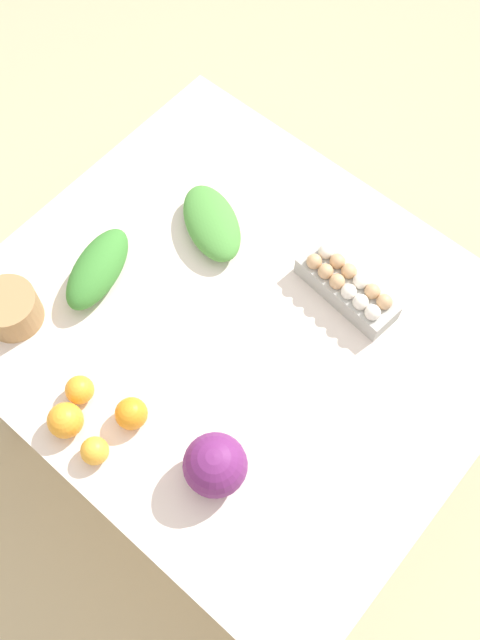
# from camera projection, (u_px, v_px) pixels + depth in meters

# --- Properties ---
(ground_plane) EXTENTS (8.00, 8.00, 0.00)m
(ground_plane) POSITION_uv_depth(u_px,v_px,m) (240.00, 420.00, 2.45)
(ground_plane) COLOR #C6B289
(dining_table) EXTENTS (1.26, 1.10, 0.77)m
(dining_table) POSITION_uv_depth(u_px,v_px,m) (240.00, 339.00, 1.85)
(dining_table) COLOR silver
(dining_table) RESTS_ON ground_plane
(cabbage_purple) EXTENTS (0.14, 0.14, 0.14)m
(cabbage_purple) POSITION_uv_depth(u_px,v_px,m) (215.00, 465.00, 1.53)
(cabbage_purple) COLOR #6B2366
(cabbage_purple) RESTS_ON dining_table
(egg_carton) EXTENTS (0.28, 0.12, 0.09)m
(egg_carton) POSITION_uv_depth(u_px,v_px,m) (347.00, 287.00, 1.76)
(egg_carton) COLOR #A8A8A3
(egg_carton) RESTS_ON dining_table
(paper_bag) EXTENTS (0.14, 0.14, 0.09)m
(paper_bag) POSITION_uv_depth(u_px,v_px,m) (10.00, 309.00, 1.73)
(paper_bag) COLOR #A87F51
(paper_bag) RESTS_ON dining_table
(greens_bunch_chard) EXTENTS (0.18, 0.27, 0.09)m
(greens_bunch_chard) POSITION_uv_depth(u_px,v_px,m) (98.00, 269.00, 1.78)
(greens_bunch_chard) COLOR #3D8433
(greens_bunch_chard) RESTS_ON dining_table
(greens_bunch_beet_tops) EXTENTS (0.28, 0.23, 0.08)m
(greens_bunch_beet_tops) POSITION_uv_depth(u_px,v_px,m) (212.00, 223.00, 1.85)
(greens_bunch_beet_tops) COLOR #4C933D
(greens_bunch_beet_tops) RESTS_ON dining_table
(orange_0) EXTENTS (0.06, 0.06, 0.06)m
(orange_0) POSITION_uv_depth(u_px,v_px,m) (95.00, 451.00, 1.59)
(orange_0) COLOR #F9A833
(orange_0) RESTS_ON dining_table
(orange_1) EXTENTS (0.08, 0.08, 0.08)m
(orange_1) POSITION_uv_depth(u_px,v_px,m) (65.00, 420.00, 1.61)
(orange_1) COLOR orange
(orange_1) RESTS_ON dining_table
(orange_2) EXTENTS (0.08, 0.08, 0.08)m
(orange_2) POSITION_uv_depth(u_px,v_px,m) (131.00, 414.00, 1.62)
(orange_2) COLOR orange
(orange_2) RESTS_ON dining_table
(orange_3) EXTENTS (0.07, 0.07, 0.07)m
(orange_3) POSITION_uv_depth(u_px,v_px,m) (80.00, 390.00, 1.65)
(orange_3) COLOR orange
(orange_3) RESTS_ON dining_table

